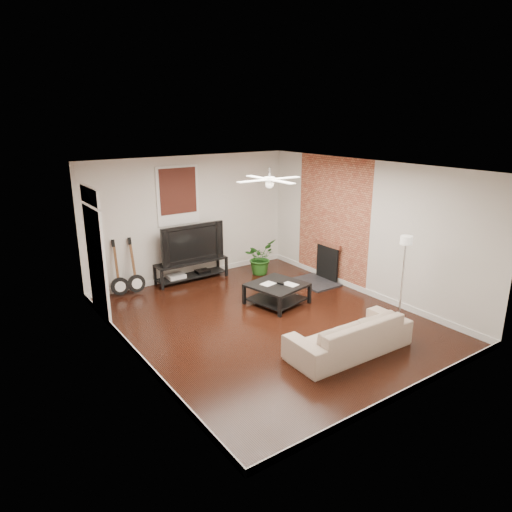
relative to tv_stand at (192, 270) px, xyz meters
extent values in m
cube|color=black|center=(0.14, -2.78, -0.24)|extent=(5.00, 6.00, 0.01)
cube|color=white|center=(0.14, -2.78, 2.56)|extent=(5.00, 6.00, 0.01)
cube|color=silver|center=(0.14, 0.22, 1.16)|extent=(5.00, 0.01, 2.80)
cube|color=silver|center=(0.14, -5.78, 1.16)|extent=(5.00, 0.01, 2.80)
cube|color=silver|center=(-2.36, -2.78, 1.16)|extent=(0.01, 6.00, 2.80)
cube|color=silver|center=(2.64, -2.78, 1.16)|extent=(0.01, 6.00, 2.80)
cube|color=#A64C35|center=(2.63, -1.78, 1.16)|extent=(0.02, 2.20, 2.80)
cube|color=black|center=(2.34, -1.78, 0.22)|extent=(0.80, 1.10, 0.92)
cube|color=#38180F|center=(-0.16, 0.19, 1.71)|extent=(1.00, 0.06, 1.30)
cube|color=white|center=(-2.32, -0.88, 1.01)|extent=(0.08, 1.00, 2.50)
cube|color=black|center=(0.00, 0.00, 0.00)|extent=(1.68, 0.45, 0.47)
imported|color=black|center=(0.00, 0.02, 0.67)|extent=(1.51, 0.20, 0.87)
cube|color=black|center=(0.77, -2.21, -0.03)|extent=(1.18, 1.18, 0.42)
imported|color=tan|center=(0.51, -4.45, 0.07)|extent=(2.11, 0.87, 0.61)
imported|color=#215A19|center=(1.55, -0.51, 0.17)|extent=(0.94, 0.90, 0.81)
camera|label=1|loc=(-4.51, -9.06, 3.40)|focal=32.39mm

